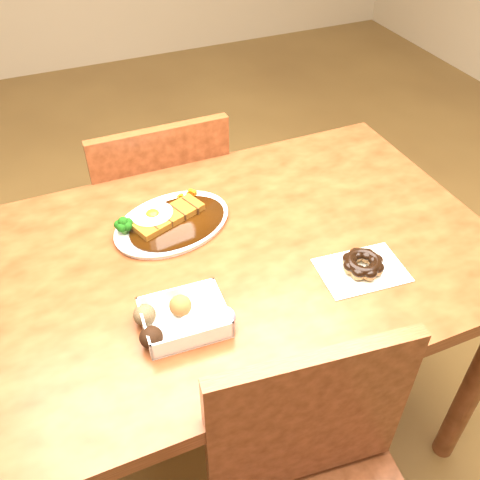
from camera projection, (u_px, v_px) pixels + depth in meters
name	position (u px, v px, depth m)	size (l,w,h in m)	color
ground	(240.00, 419.00, 1.74)	(6.00, 6.00, 0.00)	brown
table	(241.00, 279.00, 1.32)	(1.20, 0.80, 0.75)	#49210E
chair_far	(159.00, 216.00, 1.78)	(0.42, 0.42, 0.87)	#49210E
katsu_curry_plate	(170.00, 221.00, 1.31)	(0.34, 0.29, 0.06)	white
donut_box	(182.00, 318.00, 1.06)	(0.19, 0.14, 0.05)	white
pon_de_ring	(363.00, 264.00, 1.18)	(0.20, 0.15, 0.04)	silver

